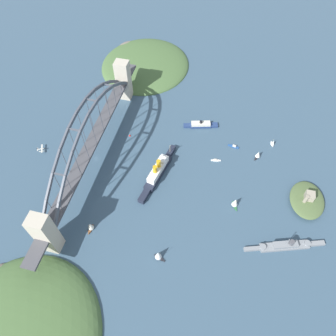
{
  "coord_description": "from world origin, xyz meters",
  "views": [
    {
      "loc": [
        183.1,
        124.02,
        266.98
      ],
      "look_at": [
        0.0,
        79.28,
        8.0
      ],
      "focal_mm": 33.72,
      "sensor_mm": 36.0,
      "label": 1
    }
  ],
  "objects_px": {
    "seaplane_taxiing_near_bridge": "(41,149)",
    "small_boat_2": "(216,160)",
    "small_boat_1": "(235,202)",
    "ocean_liner": "(158,171)",
    "small_boat_6": "(258,154)",
    "small_boat_4": "(273,143)",
    "harbor_arch_bridge": "(91,141)",
    "naval_cruiser": "(285,246)",
    "harbor_ferry_steamer": "(201,125)",
    "small_boat_3": "(90,226)",
    "small_boat_5": "(158,255)",
    "small_boat_0": "(234,146)",
    "channel_marker_buoy": "(130,135)",
    "fort_island_mid_harbor": "(307,200)"
  },
  "relations": [
    {
      "from": "small_boat_1",
      "to": "small_boat_4",
      "type": "height_order",
      "value": "small_boat_1"
    },
    {
      "from": "harbor_ferry_steamer",
      "to": "channel_marker_buoy",
      "type": "xyz_separation_m",
      "value": [
        34.01,
        -75.46,
        -1.28
      ]
    },
    {
      "from": "harbor_arch_bridge",
      "to": "small_boat_1",
      "type": "distance_m",
      "value": 153.76
    },
    {
      "from": "naval_cruiser",
      "to": "small_boat_0",
      "type": "distance_m",
      "value": 119.52
    },
    {
      "from": "seaplane_taxiing_near_bridge",
      "to": "small_boat_6",
      "type": "relative_size",
      "value": 1.14
    },
    {
      "from": "ocean_liner",
      "to": "small_boat_6",
      "type": "bearing_deg",
      "value": 115.73
    },
    {
      "from": "harbor_arch_bridge",
      "to": "harbor_ferry_steamer",
      "type": "relative_size",
      "value": 6.62
    },
    {
      "from": "small_boat_5",
      "to": "harbor_arch_bridge",
      "type": "bearing_deg",
      "value": -134.06
    },
    {
      "from": "naval_cruiser",
      "to": "small_boat_4",
      "type": "height_order",
      "value": "naval_cruiser"
    },
    {
      "from": "seaplane_taxiing_near_bridge",
      "to": "small_boat_6",
      "type": "bearing_deg",
      "value": 101.48
    },
    {
      "from": "small_boat_4",
      "to": "harbor_ferry_steamer",
      "type": "bearing_deg",
      "value": -96.64
    },
    {
      "from": "small_boat_2",
      "to": "small_boat_3",
      "type": "distance_m",
      "value": 144.55
    },
    {
      "from": "small_boat_3",
      "to": "small_boat_1",
      "type": "bearing_deg",
      "value": 114.03
    },
    {
      "from": "small_boat_2",
      "to": "harbor_ferry_steamer",
      "type": "bearing_deg",
      "value": -152.22
    },
    {
      "from": "naval_cruiser",
      "to": "channel_marker_buoy",
      "type": "bearing_deg",
      "value": -118.19
    },
    {
      "from": "small_boat_4",
      "to": "seaplane_taxiing_near_bridge",
      "type": "bearing_deg",
      "value": -74.45
    },
    {
      "from": "ocean_liner",
      "to": "naval_cruiser",
      "type": "distance_m",
      "value": 138.07
    },
    {
      "from": "ocean_liner",
      "to": "harbor_ferry_steamer",
      "type": "distance_m",
      "value": 83.88
    },
    {
      "from": "seaplane_taxiing_near_bridge",
      "to": "channel_marker_buoy",
      "type": "xyz_separation_m",
      "value": [
        -43.35,
        86.68,
        -0.87
      ]
    },
    {
      "from": "harbor_arch_bridge",
      "to": "ocean_liner",
      "type": "xyz_separation_m",
      "value": [
        4.69,
        69.84,
        -21.58
      ]
    },
    {
      "from": "small_boat_4",
      "to": "small_boat_1",
      "type": "bearing_deg",
      "value": -20.28
    },
    {
      "from": "harbor_arch_bridge",
      "to": "small_boat_1",
      "type": "bearing_deg",
      "value": 81.58
    },
    {
      "from": "harbor_ferry_steamer",
      "to": "small_boat_4",
      "type": "bearing_deg",
      "value": 83.36
    },
    {
      "from": "small_boat_4",
      "to": "fort_island_mid_harbor",
      "type": "bearing_deg",
      "value": 28.43
    },
    {
      "from": "small_boat_3",
      "to": "small_boat_5",
      "type": "height_order",
      "value": "small_boat_5"
    },
    {
      "from": "small_boat_1",
      "to": "small_boat_6",
      "type": "xyz_separation_m",
      "value": [
        -64.73,
        17.06,
        -0.87
      ]
    },
    {
      "from": "small_boat_6",
      "to": "channel_marker_buoy",
      "type": "relative_size",
      "value": 3.62
    },
    {
      "from": "ocean_liner",
      "to": "small_boat_4",
      "type": "bearing_deg",
      "value": 121.31
    },
    {
      "from": "small_boat_1",
      "to": "small_boat_3",
      "type": "height_order",
      "value": "small_boat_1"
    },
    {
      "from": "small_boat_3",
      "to": "ocean_liner",
      "type": "bearing_deg",
      "value": 148.96
    },
    {
      "from": "seaplane_taxiing_near_bridge",
      "to": "small_boat_5",
      "type": "bearing_deg",
      "value": 60.97
    },
    {
      "from": "naval_cruiser",
      "to": "small_boat_6",
      "type": "relative_size",
      "value": 7.02
    },
    {
      "from": "small_boat_0",
      "to": "fort_island_mid_harbor",
      "type": "bearing_deg",
      "value": 55.48
    },
    {
      "from": "harbor_ferry_steamer",
      "to": "small_boat_4",
      "type": "relative_size",
      "value": 5.01
    },
    {
      "from": "small_boat_3",
      "to": "small_boat_5",
      "type": "bearing_deg",
      "value": 80.05
    },
    {
      "from": "seaplane_taxiing_near_bridge",
      "to": "small_boat_3",
      "type": "height_order",
      "value": "small_boat_3"
    },
    {
      "from": "small_boat_4",
      "to": "channel_marker_buoy",
      "type": "distance_m",
      "value": 159.13
    },
    {
      "from": "small_boat_2",
      "to": "naval_cruiser",
      "type": "bearing_deg",
      "value": 42.4
    },
    {
      "from": "small_boat_1",
      "to": "small_boat_5",
      "type": "xyz_separation_m",
      "value": [
        67.39,
        -57.87,
        0.32
      ]
    },
    {
      "from": "naval_cruiser",
      "to": "ocean_liner",
      "type": "bearing_deg",
      "value": -110.85
    },
    {
      "from": "small_boat_2",
      "to": "small_boat_0",
      "type": "bearing_deg",
      "value": 145.39
    },
    {
      "from": "small_boat_1",
      "to": "seaplane_taxiing_near_bridge",
      "type": "bearing_deg",
      "value": -94.91
    },
    {
      "from": "ocean_liner",
      "to": "small_boat_6",
      "type": "relative_size",
      "value": 7.65
    },
    {
      "from": "naval_cruiser",
      "to": "small_boat_2",
      "type": "height_order",
      "value": "naval_cruiser"
    },
    {
      "from": "small_boat_0",
      "to": "small_boat_3",
      "type": "xyz_separation_m",
      "value": [
        128.85,
        -115.53,
        4.0
      ]
    },
    {
      "from": "fort_island_mid_harbor",
      "to": "small_boat_1",
      "type": "distance_m",
      "value": 70.34
    },
    {
      "from": "seaplane_taxiing_near_bridge",
      "to": "small_boat_2",
      "type": "relative_size",
      "value": 1.06
    },
    {
      "from": "naval_cruiser",
      "to": "seaplane_taxiing_near_bridge",
      "type": "distance_m",
      "value": 265.09
    },
    {
      "from": "harbor_arch_bridge",
      "to": "small_boat_3",
      "type": "xyz_separation_m",
      "value": [
        77.95,
        25.74,
        -22.52
      ]
    },
    {
      "from": "small_boat_4",
      "to": "naval_cruiser",
      "type": "bearing_deg",
      "value": 7.98
    }
  ]
}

